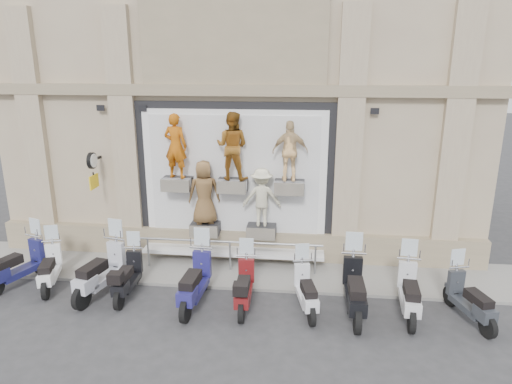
% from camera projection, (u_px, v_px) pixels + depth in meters
% --- Properties ---
extents(ground, '(90.00, 90.00, 0.00)m').
position_uv_depth(ground, '(216.00, 310.00, 10.62)').
color(ground, '#313133').
rests_on(ground, ground).
extents(sidewalk, '(16.00, 2.20, 0.08)m').
position_uv_depth(sidewalk, '(231.00, 269.00, 12.62)').
color(sidewalk, gray).
rests_on(sidewalk, ground).
extents(building, '(14.00, 8.60, 12.00)m').
position_uv_depth(building, '(252.00, 49.00, 15.65)').
color(building, tan).
rests_on(building, ground).
extents(shop_vitrine, '(5.60, 0.84, 4.30)m').
position_uv_depth(shop_vitrine, '(235.00, 180.00, 12.56)').
color(shop_vitrine, black).
rests_on(shop_vitrine, ground).
extents(guard_rail, '(5.06, 0.10, 0.93)m').
position_uv_depth(guard_rail, '(230.00, 257.00, 12.40)').
color(guard_rail, '#9EA0A5').
rests_on(guard_rail, ground).
extents(clock_sign_bracket, '(0.10, 0.80, 1.02)m').
position_uv_depth(clock_sign_bracket, '(93.00, 166.00, 12.62)').
color(clock_sign_bracket, black).
rests_on(clock_sign_bracket, ground).
extents(scooter_a, '(1.19, 2.07, 1.62)m').
position_uv_depth(scooter_a, '(16.00, 256.00, 11.61)').
color(scooter_a, '#16174D').
rests_on(scooter_a, ground).
extents(scooter_b, '(1.07, 1.88, 1.47)m').
position_uv_depth(scooter_b, '(49.00, 260.00, 11.55)').
color(scooter_b, white).
rests_on(scooter_b, ground).
extents(scooter_c, '(1.07, 2.22, 1.74)m').
position_uv_depth(scooter_c, '(100.00, 262.00, 11.16)').
color(scooter_c, '#AFB1BE').
rests_on(scooter_c, ground).
extents(scooter_d, '(0.59, 1.82, 1.47)m').
position_uv_depth(scooter_d, '(127.00, 268.00, 11.11)').
color(scooter_d, black).
rests_on(scooter_d, ground).
extents(scooter_e, '(0.72, 2.12, 1.70)m').
position_uv_depth(scooter_e, '(195.00, 272.00, 10.65)').
color(scooter_e, navy).
rests_on(scooter_e, ground).
extents(scooter_f, '(0.61, 1.86, 1.49)m').
position_uv_depth(scooter_f, '(244.00, 278.00, 10.58)').
color(scooter_f, '#5F1012').
rests_on(scooter_f, ground).
extents(scooter_g, '(0.87, 1.83, 1.43)m').
position_uv_depth(scooter_g, '(306.00, 282.00, 10.44)').
color(scooter_g, silver).
rests_on(scooter_g, ground).
extents(scooter_h, '(0.63, 2.14, 1.74)m').
position_uv_depth(scooter_h, '(355.00, 279.00, 10.25)').
color(scooter_h, black).
rests_on(scooter_h, ground).
extents(scooter_i, '(0.76, 2.02, 1.61)m').
position_uv_depth(scooter_i, '(410.00, 283.00, 10.23)').
color(scooter_i, silver).
rests_on(scooter_i, ground).
extents(scooter_j, '(1.04, 1.89, 1.47)m').
position_uv_depth(scooter_j, '(471.00, 291.00, 10.01)').
color(scooter_j, '#292C32').
rests_on(scooter_j, ground).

